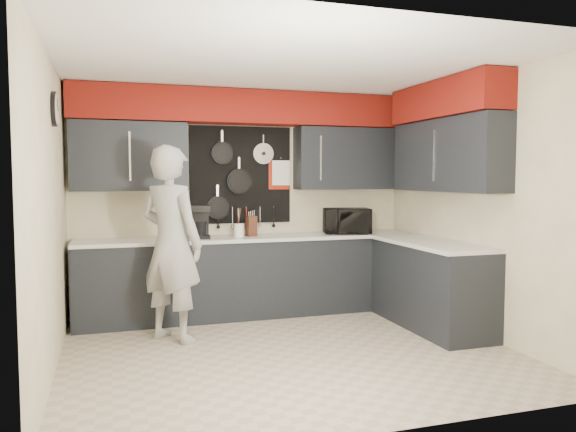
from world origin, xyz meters
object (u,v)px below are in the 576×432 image
object	(u,v)px
coffee_maker	(200,221)
person	(171,244)
microwave	(347,221)
utensil_crock	(239,230)
knife_block	(251,226)

from	to	relation	value
coffee_maker	person	bearing A→B (deg)	-112.04
microwave	utensil_crock	distance (m)	1.33
person	knife_block	bearing A→B (deg)	-96.27
person	utensil_crock	bearing A→B (deg)	-91.73
knife_block	person	size ratio (longest dim) A/B	0.12
microwave	coffee_maker	bearing A→B (deg)	-165.70
person	microwave	bearing A→B (deg)	-115.02
microwave	coffee_maker	xyz separation A→B (m)	(-1.77, 0.00, 0.04)
coffee_maker	microwave	bearing A→B (deg)	6.92
microwave	coffee_maker	distance (m)	1.77
knife_block	utensil_crock	xyz separation A→B (m)	(-0.15, 0.00, -0.04)
microwave	person	distance (m)	2.28
microwave	knife_block	distance (m)	1.18
coffee_maker	person	distance (m)	0.83
utensil_crock	knife_block	bearing A→B (deg)	-0.35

